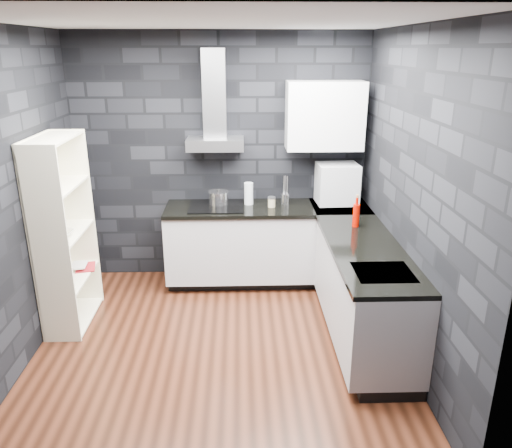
{
  "coord_description": "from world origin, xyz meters",
  "views": [
    {
      "loc": [
        0.21,
        -3.84,
        2.52
      ],
      "look_at": [
        0.35,
        0.45,
        1.0
      ],
      "focal_mm": 35.0,
      "sensor_mm": 36.0,
      "label": 1
    }
  ],
  "objects_px": {
    "appliance_garage": "(337,184)",
    "fruit_bowl": "(60,234)",
    "red_bottle": "(356,215)",
    "pot": "(218,198)",
    "glass_vase": "(249,194)",
    "utensil_crock": "(285,199)",
    "storage_jar": "(272,203)",
    "bookshelf": "(64,234)"
  },
  "relations": [
    {
      "from": "fruit_bowl",
      "to": "storage_jar",
      "type": "bearing_deg",
      "value": 23.97
    },
    {
      "from": "glass_vase",
      "to": "red_bottle",
      "type": "bearing_deg",
      "value": -36.83
    },
    {
      "from": "storage_jar",
      "to": "utensil_crock",
      "type": "relative_size",
      "value": 0.83
    },
    {
      "from": "glass_vase",
      "to": "pot",
      "type": "bearing_deg",
      "value": -178.59
    },
    {
      "from": "pot",
      "to": "fruit_bowl",
      "type": "xyz_separation_m",
      "value": [
        -1.39,
        -0.98,
        -0.04
      ]
    },
    {
      "from": "storage_jar",
      "to": "fruit_bowl",
      "type": "bearing_deg",
      "value": -156.03
    },
    {
      "from": "appliance_garage",
      "to": "fruit_bowl",
      "type": "distance_m",
      "value": 2.86
    },
    {
      "from": "utensil_crock",
      "to": "bookshelf",
      "type": "bearing_deg",
      "value": -158.01
    },
    {
      "from": "storage_jar",
      "to": "utensil_crock",
      "type": "height_order",
      "value": "utensil_crock"
    },
    {
      "from": "glass_vase",
      "to": "appliance_garage",
      "type": "height_order",
      "value": "appliance_garage"
    },
    {
      "from": "storage_jar",
      "to": "utensil_crock",
      "type": "xyz_separation_m",
      "value": [
        0.15,
        0.1,
        0.01
      ]
    },
    {
      "from": "glass_vase",
      "to": "utensil_crock",
      "type": "distance_m",
      "value": 0.4
    },
    {
      "from": "glass_vase",
      "to": "red_bottle",
      "type": "distance_m",
      "value": 1.26
    },
    {
      "from": "red_bottle",
      "to": "bookshelf",
      "type": "bearing_deg",
      "value": -177.66
    },
    {
      "from": "storage_jar",
      "to": "appliance_garage",
      "type": "xyz_separation_m",
      "value": [
        0.72,
        0.11,
        0.18
      ]
    },
    {
      "from": "pot",
      "to": "fruit_bowl",
      "type": "relative_size",
      "value": 0.9
    },
    {
      "from": "appliance_garage",
      "to": "red_bottle",
      "type": "height_order",
      "value": "appliance_garage"
    },
    {
      "from": "glass_vase",
      "to": "appliance_garage",
      "type": "distance_m",
      "value": 0.97
    },
    {
      "from": "glass_vase",
      "to": "bookshelf",
      "type": "distance_m",
      "value": 1.93
    },
    {
      "from": "fruit_bowl",
      "to": "glass_vase",
      "type": "bearing_deg",
      "value": 29.84
    },
    {
      "from": "utensil_crock",
      "to": "appliance_garage",
      "type": "bearing_deg",
      "value": 0.95
    },
    {
      "from": "bookshelf",
      "to": "fruit_bowl",
      "type": "height_order",
      "value": "bookshelf"
    },
    {
      "from": "bookshelf",
      "to": "storage_jar",
      "type": "bearing_deg",
      "value": 28.56
    },
    {
      "from": "bookshelf",
      "to": "glass_vase",
      "type": "bearing_deg",
      "value": 34.33
    },
    {
      "from": "red_bottle",
      "to": "fruit_bowl",
      "type": "xyz_separation_m",
      "value": [
        -2.73,
        -0.23,
        -0.07
      ]
    },
    {
      "from": "red_bottle",
      "to": "fruit_bowl",
      "type": "relative_size",
      "value": 0.96
    },
    {
      "from": "storage_jar",
      "to": "bookshelf",
      "type": "xyz_separation_m",
      "value": [
        -1.96,
        -0.76,
        -0.05
      ]
    },
    {
      "from": "appliance_garage",
      "to": "bookshelf",
      "type": "bearing_deg",
      "value": -165.32
    },
    {
      "from": "glass_vase",
      "to": "storage_jar",
      "type": "bearing_deg",
      "value": -25.03
    },
    {
      "from": "pot",
      "to": "appliance_garage",
      "type": "bearing_deg",
      "value": 0.12
    },
    {
      "from": "utensil_crock",
      "to": "bookshelf",
      "type": "relative_size",
      "value": 0.07
    },
    {
      "from": "storage_jar",
      "to": "bookshelf",
      "type": "relative_size",
      "value": 0.05
    },
    {
      "from": "fruit_bowl",
      "to": "red_bottle",
      "type": "bearing_deg",
      "value": 4.8
    },
    {
      "from": "glass_vase",
      "to": "bookshelf",
      "type": "xyz_separation_m",
      "value": [
        -1.72,
        -0.87,
        -0.12
      ]
    },
    {
      "from": "pot",
      "to": "red_bottle",
      "type": "distance_m",
      "value": 1.54
    },
    {
      "from": "appliance_garage",
      "to": "fruit_bowl",
      "type": "bearing_deg",
      "value": -163.08
    },
    {
      "from": "utensil_crock",
      "to": "bookshelf",
      "type": "height_order",
      "value": "bookshelf"
    },
    {
      "from": "storage_jar",
      "to": "pot",
      "type": "bearing_deg",
      "value": 169.58
    },
    {
      "from": "utensil_crock",
      "to": "fruit_bowl",
      "type": "bearing_deg",
      "value": -155.33
    },
    {
      "from": "pot",
      "to": "bookshelf",
      "type": "height_order",
      "value": "bookshelf"
    },
    {
      "from": "pot",
      "to": "utensil_crock",
      "type": "height_order",
      "value": "pot"
    },
    {
      "from": "storage_jar",
      "to": "appliance_garage",
      "type": "distance_m",
      "value": 0.75
    }
  ]
}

